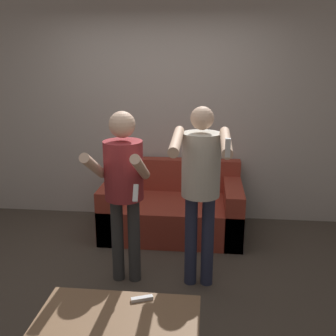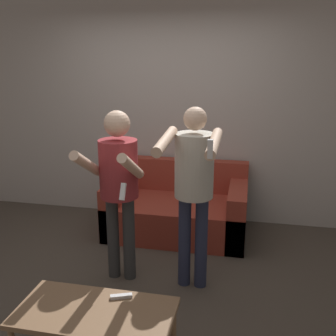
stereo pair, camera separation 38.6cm
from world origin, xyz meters
name	(u,v)px [view 2 (the right image)]	position (x,y,z in m)	size (l,w,h in m)	color
ground_plane	(131,289)	(0.00, 0.00, 0.00)	(14.00, 14.00, 0.00)	#4C4238
wall_back	(170,111)	(0.00, 1.75, 1.35)	(6.40, 0.06, 2.70)	beige
couch	(178,210)	(0.19, 1.26, 0.27)	(1.57, 0.93, 0.79)	#9E3828
person_standing_left	(118,178)	(-0.14, 0.17, 0.98)	(0.46, 0.68, 1.56)	#383838
person_standing_right	(194,178)	(0.52, 0.16, 1.02)	(0.45, 0.77, 1.61)	#282D47
coffee_table	(95,316)	(0.03, -0.87, 0.36)	(1.04, 0.52, 0.40)	#846042
remote_on_table	(121,296)	(0.16, -0.71, 0.41)	(0.15, 0.09, 0.02)	white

